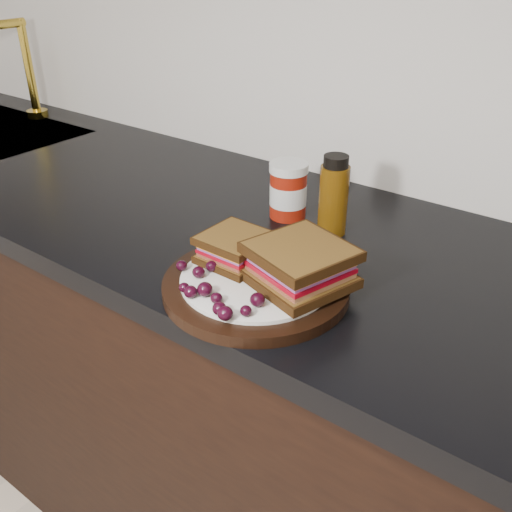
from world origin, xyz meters
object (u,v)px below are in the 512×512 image
(plate, at_px, (256,286))
(oil_bottle, at_px, (334,195))
(sandwich_left, at_px, (235,248))
(condiment_jar, at_px, (288,190))

(plate, bearing_deg, oil_bottle, 92.01)
(sandwich_left, distance_m, condiment_jar, 0.23)
(condiment_jar, height_order, oil_bottle, oil_bottle)
(condiment_jar, distance_m, oil_bottle, 0.10)
(oil_bottle, bearing_deg, sandwich_left, -102.25)
(oil_bottle, bearing_deg, condiment_jar, 175.71)
(condiment_jar, bearing_deg, oil_bottle, -4.29)
(plate, height_order, oil_bottle, oil_bottle)
(sandwich_left, relative_size, oil_bottle, 0.68)
(condiment_jar, relative_size, oil_bottle, 0.74)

